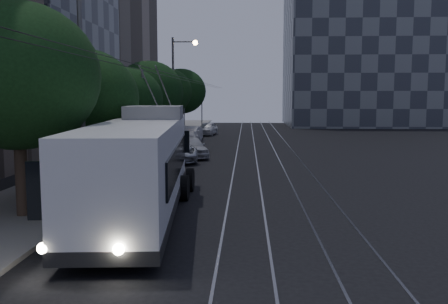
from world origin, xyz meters
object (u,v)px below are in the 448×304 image
object	(u,v)px
car_white_c	(190,134)
car_white_d	(208,129)
trolleybus	(140,166)
pickup_silver	(173,149)
car_white_b	(189,138)
streetlamp_far	(178,80)
streetlamp_near	(91,45)
car_white_a	(190,147)

from	to	relation	value
car_white_c	car_white_d	size ratio (longest dim) A/B	1.03
trolleybus	pickup_silver	bearing A→B (deg)	89.53
pickup_silver	car_white_c	bearing A→B (deg)	77.49
car_white_b	streetlamp_far	xyz separation A→B (m)	(-0.98, 0.45, 5.16)
streetlamp_far	car_white_b	bearing A→B (deg)	-24.65
streetlamp_near	car_white_b	bearing A→B (deg)	87.26
trolleybus	streetlamp_far	size ratio (longest dim) A/B	1.41
streetlamp_near	streetlamp_far	xyz separation A→B (m)	(0.16, 24.38, -0.72)
car_white_a	streetlamp_far	bearing A→B (deg)	82.80
streetlamp_far	car_white_d	bearing A→B (deg)	80.01
car_white_a	streetlamp_near	xyz separation A→B (m)	(-2.35, -14.78, 5.71)
trolleybus	pickup_silver	size ratio (longest dim) A/B	2.24
car_white_c	streetlamp_near	world-z (taller)	streetlamp_near
pickup_silver	streetlamp_far	size ratio (longest dim) A/B	0.63
car_white_b	car_white_d	world-z (taller)	car_white_d
car_white_d	streetlamp_near	distance (m)	35.34
streetlamp_far	car_white_c	bearing A→B (deg)	68.76
car_white_a	car_white_b	size ratio (longest dim) A/B	1.10
trolleybus	car_white_d	distance (m)	37.13
car_white_c	streetlamp_near	distance (m)	27.20
car_white_d	streetlamp_near	bearing A→B (deg)	-85.50
trolleybus	car_white_c	size ratio (longest dim) A/B	3.05
car_white_b	streetlamp_near	size ratio (longest dim) A/B	0.38
trolleybus	car_white_d	size ratio (longest dim) A/B	3.14
car_white_c	car_white_d	distance (m)	8.31
car_white_a	car_white_c	bearing A→B (deg)	76.47
car_white_c	streetlamp_near	size ratio (longest dim) A/B	0.41
car_white_b	car_white_d	distance (m)	10.92
car_white_a	car_white_c	size ratio (longest dim) A/B	1.04
trolleybus	car_white_d	bearing A→B (deg)	86.25
car_white_a	streetlamp_far	xyz separation A→B (m)	(-2.19, 9.61, 4.98)
car_white_b	streetlamp_near	bearing A→B (deg)	-91.46
pickup_silver	streetlamp_near	size ratio (longest dim) A/B	0.55
car_white_c	streetlamp_far	xyz separation A→B (m)	(-0.85, -2.18, 5.04)
car_white_b	streetlamp_near	xyz separation A→B (m)	(-1.14, -23.93, 5.88)
trolleybus	car_white_d	xyz separation A→B (m)	(-0.41, 37.11, -1.11)
pickup_silver	streetlamp_near	xyz separation A→B (m)	(-1.37, -12.91, 5.65)
pickup_silver	car_white_a	xyz separation A→B (m)	(0.98, 1.87, -0.06)
trolleybus	streetlamp_near	xyz separation A→B (m)	(-2.41, 2.30, 4.64)
trolleybus	streetlamp_near	bearing A→B (deg)	131.89
trolleybus	pickup_silver	xyz separation A→B (m)	(-1.04, 15.21, -1.01)
streetlamp_near	car_white_c	bearing A→B (deg)	87.83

